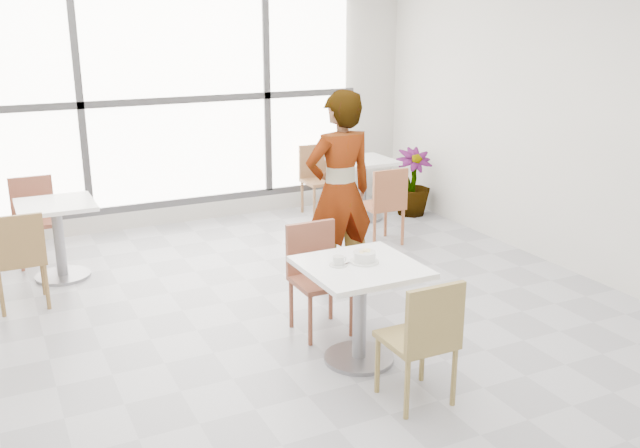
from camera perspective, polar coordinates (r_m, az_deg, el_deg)
name	(u,v)px	position (r m, az deg, el deg)	size (l,w,h in m)	color
floor	(303,334)	(5.64, -1.36, -8.98)	(7.00, 7.00, 0.00)	#9E9EA5
wall_back	(177,99)	(8.44, -11.66, 9.99)	(6.00, 6.00, 0.00)	silver
wall_right	(597,122)	(6.96, 21.79, 7.76)	(7.00, 7.00, 0.00)	silver
window	(178,100)	(8.38, -11.54, 9.95)	(4.60, 0.07, 2.52)	white
main_table	(360,294)	(5.03, 3.30, -5.77)	(0.80, 0.80, 0.75)	white
chair_near	(424,335)	(4.52, 8.54, -8.97)	(0.42, 0.42, 0.87)	olive
chair_far	(316,270)	(5.55, -0.30, -3.79)	(0.42, 0.42, 0.87)	brown
oatmeal_bowl	(364,257)	(4.98, 3.66, -2.69)	(0.21, 0.21, 0.09)	silver
coffee_cup	(339,261)	(4.91, 1.54, -3.08)	(0.16, 0.13, 0.07)	silver
person	(340,192)	(6.26, 1.61, 2.62)	(0.67, 0.44, 1.84)	black
bg_table_left	(58,229)	(7.08, -20.70, -0.41)	(0.70, 0.70, 0.75)	white
bg_table_right	(363,180)	(8.62, 3.51, 3.60)	(0.70, 0.70, 0.75)	white
bg_chair_left_near	(19,254)	(6.43, -23.45, -2.28)	(0.42, 0.42, 0.87)	olive
bg_chair_left_far	(34,214)	(7.66, -22.38, 0.76)	(0.42, 0.42, 0.87)	brown
bg_chair_right_near	(385,201)	(7.61, 5.33, 1.88)	(0.42, 0.42, 0.87)	#985535
bg_chair_right_far	(318,175)	(8.85, -0.16, 4.07)	(0.42, 0.42, 0.87)	#8C603D
plant_right	(412,182)	(8.86, 7.58, 3.42)	(0.47, 0.47, 0.84)	#4E7339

